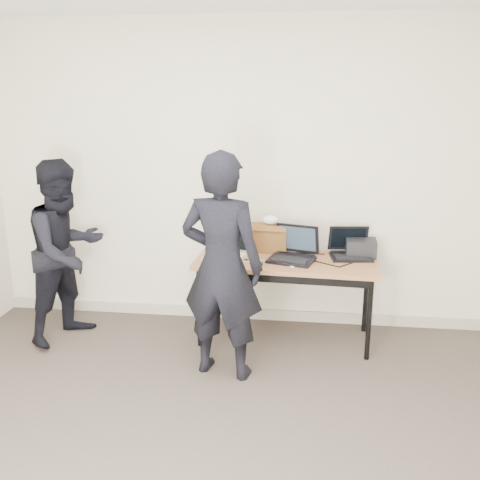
% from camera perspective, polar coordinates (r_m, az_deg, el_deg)
% --- Properties ---
extents(room, '(4.60, 4.60, 2.80)m').
position_cam_1_polar(room, '(2.60, -6.49, -1.00)').
color(room, '#413731').
rests_on(room, ground).
extents(desk, '(1.53, 0.73, 0.72)m').
position_cam_1_polar(desk, '(4.50, 4.90, -2.84)').
color(desk, brown).
rests_on(desk, ground).
extents(laptop_beige, '(0.38, 0.37, 0.25)m').
position_cam_1_polar(laptop_beige, '(4.49, -1.46, -1.38)').
color(laptop_beige, beige).
rests_on(laptop_beige, desk).
extents(laptop_center, '(0.45, 0.44, 0.28)m').
position_cam_1_polar(laptop_center, '(4.49, 5.74, -1.27)').
color(laptop_center, black).
rests_on(laptop_center, desk).
extents(laptop_right, '(0.37, 0.36, 0.25)m').
position_cam_1_polar(laptop_right, '(4.64, 11.64, -1.05)').
color(laptop_right, black).
rests_on(laptop_right, desk).
extents(leather_satchel, '(0.38, 0.21, 0.25)m').
position_cam_1_polar(leather_satchel, '(4.68, 2.86, 0.29)').
color(leather_satchel, brown).
rests_on(leather_satchel, desk).
extents(tissue, '(0.14, 0.11, 0.08)m').
position_cam_1_polar(tissue, '(4.64, 3.26, 2.16)').
color(tissue, white).
rests_on(tissue, leather_satchel).
extents(equipment_box, '(0.26, 0.22, 0.14)m').
position_cam_1_polar(equipment_box, '(4.67, 12.78, -0.81)').
color(equipment_box, black).
rests_on(equipment_box, desk).
extents(power_brick, '(0.08, 0.06, 0.03)m').
position_cam_1_polar(power_brick, '(4.33, 1.93, -2.52)').
color(power_brick, black).
rests_on(power_brick, desk).
extents(cables, '(1.15, 0.41, 0.01)m').
position_cam_1_polar(cables, '(4.48, 5.49, -2.12)').
color(cables, black).
rests_on(cables, desk).
extents(person_typist, '(0.69, 0.52, 1.70)m').
position_cam_1_polar(person_typist, '(3.89, -1.96, -2.89)').
color(person_typist, black).
rests_on(person_typist, ground).
extents(person_observer, '(0.86, 0.94, 1.55)m').
position_cam_1_polar(person_observer, '(4.74, -18.01, -1.15)').
color(person_observer, black).
rests_on(person_observer, ground).
extents(baseboard, '(4.50, 0.03, 0.10)m').
position_cam_1_polar(baseboard, '(5.11, -0.26, -7.78)').
color(baseboard, '#A8A08B').
rests_on(baseboard, ground).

